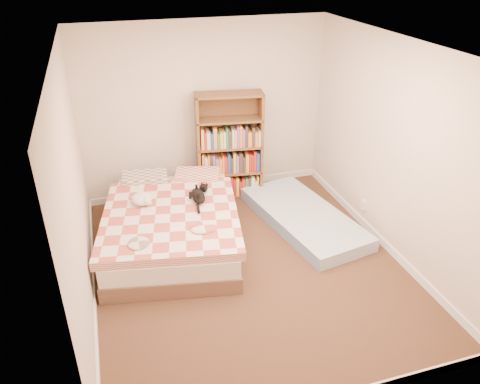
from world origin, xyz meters
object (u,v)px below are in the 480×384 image
object	(u,v)px
bed	(172,223)
white_dog	(143,199)
floor_mattress	(303,217)
bookshelf	(229,159)
black_cat	(198,195)

from	to	relation	value
bed	white_dog	distance (m)	0.47
bed	floor_mattress	bearing A→B (deg)	7.52
bookshelf	white_dog	world-z (taller)	bookshelf
bookshelf	black_cat	xyz separation A→B (m)	(-0.67, -0.94, 0.01)
bookshelf	floor_mattress	size ratio (longest dim) A/B	0.79
black_cat	bed	bearing A→B (deg)	-136.77
bookshelf	black_cat	world-z (taller)	bookshelf
floor_mattress	white_dog	distance (m)	2.14
white_dog	bed	bearing A→B (deg)	-8.17
floor_mattress	black_cat	distance (m)	1.49
floor_mattress	bookshelf	bearing A→B (deg)	113.27
floor_mattress	white_dog	bearing A→B (deg)	163.32
bookshelf	white_dog	distance (m)	1.60
bed	floor_mattress	size ratio (longest dim) A/B	1.23
black_cat	white_dog	distance (m)	0.68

